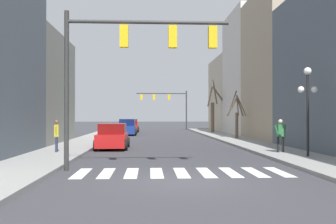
% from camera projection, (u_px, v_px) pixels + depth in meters
% --- Properties ---
extents(ground_plane, '(240.00, 240.00, 0.00)m').
position_uv_depth(ground_plane, '(186.00, 182.00, 12.32)').
color(ground_plane, '#38383D').
extents(building_row_right, '(6.00, 49.88, 12.87)m').
position_uv_depth(building_row_right, '(290.00, 75.00, 32.30)').
color(building_row_right, gray).
rests_on(building_row_right, ground_plane).
extents(crosswalk_stripes, '(7.65, 2.60, 0.01)m').
position_uv_depth(crosswalk_stripes, '(181.00, 173.00, 14.24)').
color(crosswalk_stripes, white).
rests_on(crosswalk_stripes, ground_plane).
extents(traffic_signal_near, '(6.26, 0.28, 6.04)m').
position_uv_depth(traffic_signal_near, '(128.00, 53.00, 14.93)').
color(traffic_signal_near, '#2D2D2D').
rests_on(traffic_signal_near, ground_plane).
extents(traffic_signal_far, '(7.31, 0.28, 5.65)m').
position_uv_depth(traffic_signal_far, '(167.00, 101.00, 56.72)').
color(traffic_signal_far, '#2D2D2D').
rests_on(traffic_signal_far, ground_plane).
extents(street_lamp_right_corner, '(0.95, 0.36, 4.20)m').
position_uv_depth(street_lamp_right_corner, '(308.00, 93.00, 18.53)').
color(street_lamp_right_corner, black).
rests_on(street_lamp_right_corner, sidewalk_right).
extents(car_driving_toward_lane, '(1.98, 4.11, 1.58)m').
position_uv_depth(car_driving_toward_lane, '(113.00, 137.00, 24.36)').
color(car_driving_toward_lane, red).
rests_on(car_driving_toward_lane, ground_plane).
extents(car_parked_right_mid, '(1.97, 4.51, 1.70)m').
position_uv_depth(car_parked_right_mid, '(127.00, 128.00, 41.49)').
color(car_parked_right_mid, navy).
rests_on(car_parked_right_mid, ground_plane).
extents(car_parked_right_far, '(2.01, 4.40, 1.61)m').
position_uv_depth(car_parked_right_far, '(131.00, 126.00, 48.95)').
color(car_parked_right_far, red).
rests_on(car_parked_right_far, ground_plane).
extents(pedestrian_waiting_at_curb, '(0.74, 0.33, 1.73)m').
position_uv_depth(pedestrian_waiting_at_curb, '(280.00, 133.00, 20.54)').
color(pedestrian_waiting_at_curb, black).
rests_on(pedestrian_waiting_at_curb, sidewalk_right).
extents(pedestrian_on_right_sidewalk, '(0.28, 0.73, 1.70)m').
position_uv_depth(pedestrian_on_right_sidewalk, '(57.00, 133.00, 20.75)').
color(pedestrian_on_right_sidewalk, '#282D47').
rests_on(pedestrian_on_right_sidewalk, sidewalk_left).
extents(street_tree_right_far, '(1.70, 1.21, 4.07)m').
position_uv_depth(street_tree_right_far, '(236.00, 117.00, 33.61)').
color(street_tree_right_far, brown).
rests_on(street_tree_right_far, sidewalk_right).
extents(street_tree_right_mid, '(2.10, 1.85, 6.15)m').
position_uv_depth(street_tree_right_mid, '(213.00, 110.00, 45.43)').
color(street_tree_right_mid, brown).
rests_on(street_tree_right_mid, sidewalk_right).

